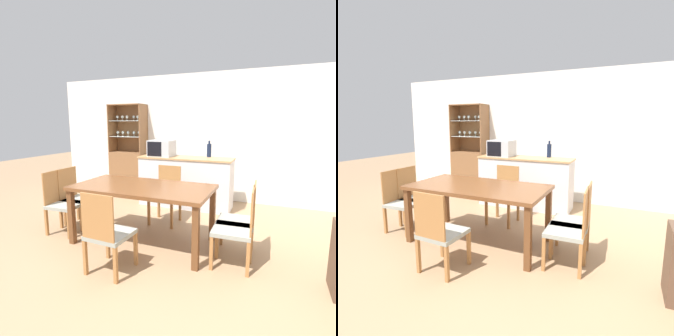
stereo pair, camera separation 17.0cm
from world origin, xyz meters
TOP-DOWN VIEW (x-y plane):
  - ground_plane at (0.00, 0.00)m, footprint 18.00×18.00m
  - wall_back at (0.00, 2.63)m, footprint 6.80×0.06m
  - kitchen_counter at (-0.09, 1.94)m, footprint 1.75×0.55m
  - display_cabinet at (-1.59, 2.41)m, footprint 0.79×0.40m
  - dining_table at (-0.11, 0.27)m, footprint 1.78×0.91m
  - dining_chair_head_far at (-0.11, 1.05)m, footprint 0.42×0.42m
  - dining_chair_side_right_near at (1.11, 0.14)m, footprint 0.43×0.43m
  - dining_chair_side_left_near at (-1.33, 0.13)m, footprint 0.44×0.44m
  - dining_chair_side_right_far at (1.11, 0.41)m, footprint 0.43×0.43m
  - dining_chair_head_near at (-0.11, -0.51)m, footprint 0.43×0.43m
  - dining_chair_side_left_far at (-1.33, 0.40)m, footprint 0.43×0.43m
  - microwave at (-0.56, 1.92)m, footprint 0.45×0.41m
  - wine_bottle at (0.31, 2.13)m, footprint 0.08×0.08m

SIDE VIEW (x-z plane):
  - ground_plane at x=0.00m, z-range 0.00..0.00m
  - dining_chair_head_far at x=-0.11m, z-range -0.01..0.88m
  - dining_chair_side_right_near at x=1.11m, z-range -0.01..0.88m
  - dining_chair_side_left_near at x=-1.33m, z-range -0.01..0.88m
  - dining_chair_side_right_far at x=1.11m, z-range -0.01..0.88m
  - dining_chair_head_near at x=-0.11m, z-range -0.01..0.88m
  - dining_chair_side_left_far at x=-1.33m, z-range -0.01..0.88m
  - kitchen_counter at x=-0.09m, z-range 0.00..0.94m
  - display_cabinet at x=-1.59m, z-range -0.38..1.58m
  - dining_table at x=-0.11m, z-range 0.30..1.06m
  - wine_bottle at x=0.31m, z-range 0.91..1.22m
  - microwave at x=-0.56m, z-range 0.94..1.24m
  - wall_back at x=0.00m, z-range 0.00..2.55m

